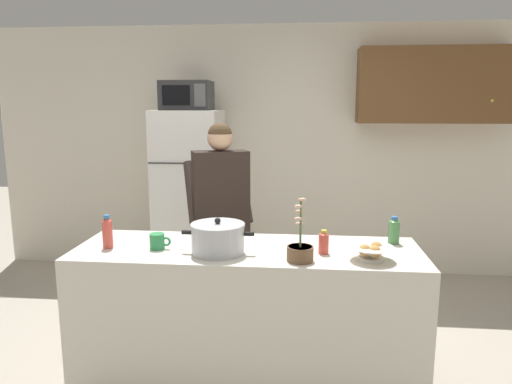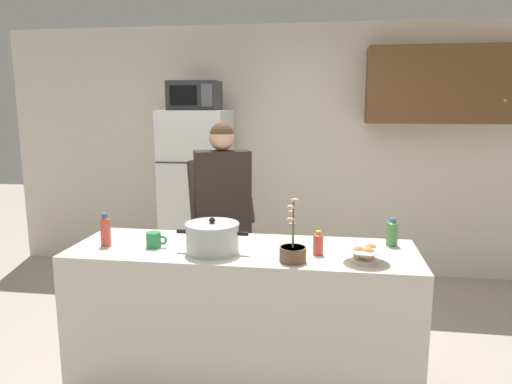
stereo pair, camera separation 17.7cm
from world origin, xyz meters
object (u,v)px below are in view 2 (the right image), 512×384
object	(u,v)px
bread_bowl	(365,254)
bottle_far_corner	(105,230)
bottle_near_edge	(392,232)
refrigerator	(198,196)
microwave	(195,96)
person_near_pot	(223,203)
potted_orchid	(293,251)
coffee_mug	(154,240)
cooking_pot	(212,238)
bottle_mid_counter	(318,243)

from	to	relation	value
bread_bowl	bottle_far_corner	size ratio (longest dim) A/B	1.24
bread_bowl	bottle_near_edge	world-z (taller)	bottle_near_edge
refrigerator	bottle_far_corner	bearing A→B (deg)	-91.64
microwave	person_near_pot	distance (m)	1.43
person_near_pot	potted_orchid	distance (m)	1.17
coffee_mug	person_near_pot	bearing A→B (deg)	73.78
refrigerator	bottle_near_edge	xyz separation A→B (m)	(1.71, -1.66, 0.14)
cooking_pot	bottle_mid_counter	bearing A→B (deg)	4.62
bottle_mid_counter	cooking_pot	bearing A→B (deg)	-175.38
bottle_mid_counter	potted_orchid	world-z (taller)	potted_orchid
bottle_mid_counter	bottle_near_edge	bearing A→B (deg)	29.23
person_near_pot	potted_orchid	xyz separation A→B (m)	(0.62, -0.99, -0.05)
microwave	bottle_near_edge	xyz separation A→B (m)	(1.71, -1.64, -0.87)
bottle_far_corner	bottle_near_edge	bearing A→B (deg)	8.61
microwave	bread_bowl	xyz separation A→B (m)	(1.52, -1.99, -0.91)
coffee_mug	potted_orchid	size ratio (longest dim) A/B	0.36
refrigerator	bottle_far_corner	size ratio (longest dim) A/B	8.38
coffee_mug	bottle_far_corner	world-z (taller)	bottle_far_corner
cooking_pot	coffee_mug	world-z (taller)	cooking_pot
bottle_far_corner	potted_orchid	bearing A→B (deg)	-6.63
bread_bowl	potted_orchid	world-z (taller)	potted_orchid
bottle_far_corner	potted_orchid	size ratio (longest dim) A/B	0.56
refrigerator	potted_orchid	xyz separation A→B (m)	(1.12, -2.06, 0.12)
refrigerator	bread_bowl	bearing A→B (deg)	-52.95
bottle_mid_counter	coffee_mug	bearing A→B (deg)	-179.80
microwave	person_near_pot	bearing A→B (deg)	-64.52
refrigerator	bread_bowl	xyz separation A→B (m)	(1.52, -2.01, 0.10)
bottle_mid_counter	potted_orchid	xyz separation A→B (m)	(-0.14, -0.15, -0.01)
bread_bowl	refrigerator	bearing A→B (deg)	127.05
bottle_near_edge	potted_orchid	distance (m)	0.71
person_near_pot	bottle_far_corner	xyz separation A→B (m)	(-0.56, -0.85, -0.01)
bottle_near_edge	bottle_mid_counter	bearing A→B (deg)	-150.77
refrigerator	person_near_pot	size ratio (longest dim) A/B	1.05
person_near_pot	bread_bowl	xyz separation A→B (m)	(1.02, -0.94, -0.06)
coffee_mug	bottle_near_edge	xyz separation A→B (m)	(1.45, 0.26, 0.04)
refrigerator	coffee_mug	distance (m)	1.93
cooking_pot	bottle_far_corner	bearing A→B (deg)	177.01
refrigerator	bottle_near_edge	world-z (taller)	refrigerator
cooking_pot	bread_bowl	xyz separation A→B (m)	(0.88, -0.05, -0.04)
bread_bowl	bottle_near_edge	distance (m)	0.40
bottle_near_edge	bottle_far_corner	xyz separation A→B (m)	(-1.76, -0.27, 0.02)
microwave	bottle_near_edge	size ratio (longest dim) A/B	2.74
refrigerator	bottle_mid_counter	distance (m)	2.29
bottle_near_edge	person_near_pot	bearing A→B (deg)	154.08
bottle_far_corner	potted_orchid	xyz separation A→B (m)	(1.17, -0.14, -0.04)
cooking_pot	bottle_mid_counter	size ratio (longest dim) A/B	3.01
coffee_mug	bottle_far_corner	xyz separation A→B (m)	(-0.31, -0.01, 0.05)
cooking_pot	bottle_near_edge	bearing A→B (deg)	15.76
bottle_near_edge	bottle_mid_counter	distance (m)	0.52
refrigerator	bottle_mid_counter	size ratio (longest dim) A/B	12.12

